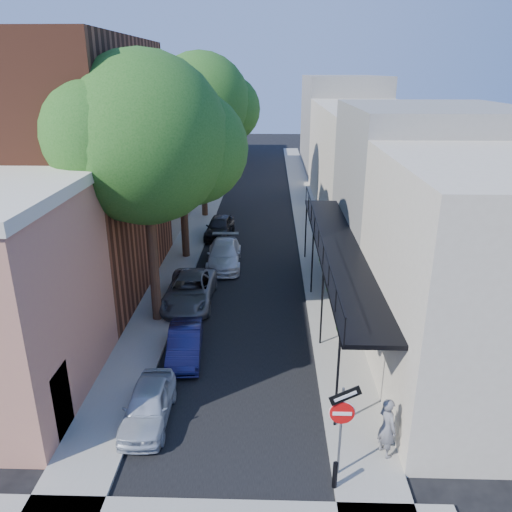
# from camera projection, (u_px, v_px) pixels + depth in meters

# --- Properties ---
(ground) EXTENTS (160.00, 160.00, 0.00)m
(ground) POSITION_uv_depth(u_px,v_px,m) (221.00, 503.00, 12.99)
(ground) COLOR black
(ground) RESTS_ON ground
(road_surface) EXTENTS (6.00, 64.00, 0.01)m
(road_surface) POSITION_uv_depth(u_px,v_px,m) (256.00, 207.00, 41.07)
(road_surface) COLOR black
(road_surface) RESTS_ON ground
(sidewalk_left) EXTENTS (2.00, 64.00, 0.12)m
(sidewalk_left) POSITION_uv_depth(u_px,v_px,m) (207.00, 206.00, 41.16)
(sidewalk_left) COLOR gray
(sidewalk_left) RESTS_ON ground
(sidewalk_right) EXTENTS (2.00, 64.00, 0.12)m
(sidewalk_right) POSITION_uv_depth(u_px,v_px,m) (304.00, 206.00, 40.94)
(sidewalk_right) COLOR gray
(sidewalk_right) RESTS_ON ground
(buildings_left) EXTENTS (10.10, 59.10, 12.00)m
(buildings_left) POSITION_uv_depth(u_px,v_px,m) (135.00, 148.00, 38.44)
(buildings_left) COLOR #B5705C
(buildings_left) RESTS_ON ground
(buildings_right) EXTENTS (9.80, 55.00, 10.00)m
(buildings_right) POSITION_uv_depth(u_px,v_px,m) (371.00, 154.00, 38.79)
(buildings_right) COLOR beige
(buildings_right) RESTS_ON ground
(sign_post) EXTENTS (0.89, 0.17, 2.99)m
(sign_post) POSITION_uv_depth(u_px,v_px,m) (342.00, 416.00, 13.09)
(sign_post) COLOR #595B60
(sign_post) RESTS_ON ground
(bollard) EXTENTS (0.14, 0.14, 0.80)m
(bollard) POSITION_uv_depth(u_px,v_px,m) (335.00, 475.00, 13.19)
(bollard) COLOR black
(bollard) RESTS_ON sidewalk_right
(oak_near) EXTENTS (7.48, 6.80, 11.42)m
(oak_near) POSITION_uv_depth(u_px,v_px,m) (156.00, 142.00, 19.93)
(oak_near) COLOR #382116
(oak_near) RESTS_ON ground
(oak_mid) EXTENTS (6.60, 6.00, 10.20)m
(oak_mid) POSITION_uv_depth(u_px,v_px,m) (188.00, 137.00, 27.68)
(oak_mid) COLOR #382116
(oak_mid) RESTS_ON ground
(oak_far) EXTENTS (7.70, 7.00, 11.90)m
(oak_far) POSITION_uv_depth(u_px,v_px,m) (208.00, 104.00, 35.71)
(oak_far) COLOR #382116
(oak_far) RESTS_ON ground
(parked_car_a) EXTENTS (1.47, 3.52, 1.19)m
(parked_car_a) POSITION_uv_depth(u_px,v_px,m) (148.00, 405.00, 15.83)
(parked_car_a) COLOR #B0B9C3
(parked_car_a) RESTS_ON ground
(parked_car_b) EXTENTS (1.57, 3.66, 1.17)m
(parked_car_b) POSITION_uv_depth(u_px,v_px,m) (185.00, 343.00, 19.40)
(parked_car_b) COLOR #161645
(parked_car_b) RESTS_ON ground
(parked_car_c) EXTENTS (2.25, 4.86, 1.35)m
(parked_car_c) POSITION_uv_depth(u_px,v_px,m) (190.00, 291.00, 23.80)
(parked_car_c) COLOR slate
(parked_car_c) RESTS_ON ground
(parked_car_d) EXTENTS (2.08, 4.72, 1.35)m
(parked_car_d) POSITION_uv_depth(u_px,v_px,m) (224.00, 254.00, 28.50)
(parked_car_d) COLOR silver
(parked_car_d) RESTS_ON ground
(parked_car_e) EXTENTS (1.94, 4.21, 1.40)m
(parked_car_e) POSITION_uv_depth(u_px,v_px,m) (220.00, 227.00, 33.47)
(parked_car_e) COLOR black
(parked_car_e) RESTS_ON ground
(pedestrian) EXTENTS (0.69, 0.80, 1.87)m
(pedestrian) POSITION_uv_depth(u_px,v_px,m) (387.00, 427.00, 14.17)
(pedestrian) COLOR slate
(pedestrian) RESTS_ON sidewalk_right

